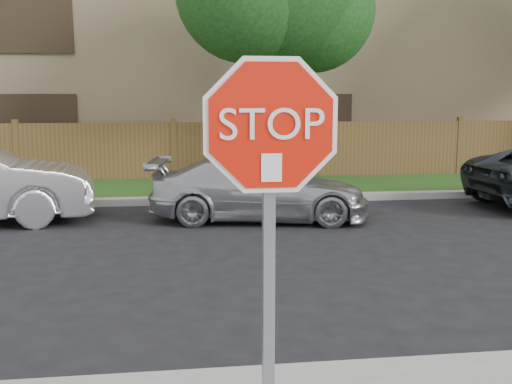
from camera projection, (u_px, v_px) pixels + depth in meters
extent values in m
plane|color=black|center=(171.00, 382.00, 4.87)|extent=(90.00, 90.00, 0.00)
cube|color=gray|center=(174.00, 201.00, 12.84)|extent=(70.00, 0.30, 0.15)
cube|color=#1E4714|center=(174.00, 189.00, 14.45)|extent=(70.00, 3.00, 0.12)
cube|color=brown|center=(174.00, 153.00, 15.90)|extent=(70.00, 0.12, 1.60)
cube|color=#947B5B|center=(173.00, 75.00, 21.03)|extent=(34.00, 8.00, 6.00)
cylinder|color=#382B21|center=(277.00, 110.00, 14.38)|extent=(0.44, 0.44, 3.92)
sphere|color=#113812|center=(313.00, 10.00, 14.40)|extent=(3.00, 3.00, 3.00)
cube|color=gray|center=(268.00, 286.00, 3.34)|extent=(0.06, 0.06, 2.30)
cylinder|color=white|center=(271.00, 125.00, 3.14)|extent=(1.01, 0.02, 1.01)
cylinder|color=red|center=(271.00, 126.00, 3.12)|extent=(0.93, 0.02, 0.93)
cube|color=white|center=(272.00, 168.00, 3.15)|extent=(0.11, 0.00, 0.15)
imported|color=#AEAFB5|center=(259.00, 189.00, 11.14)|extent=(4.26, 2.25, 1.18)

